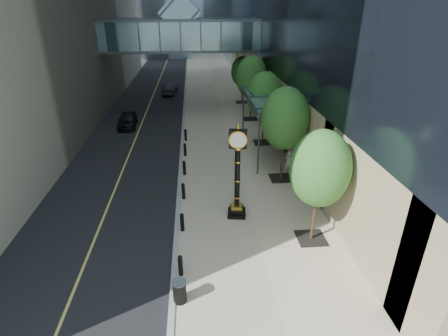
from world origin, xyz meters
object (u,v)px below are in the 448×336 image
(car_near, at_px, (127,120))
(car_far, at_px, (169,89))
(pedestrian, at_px, (288,162))
(street_clock, at_px, (237,179))
(trash_bin, at_px, (180,292))

(car_near, height_order, car_far, car_far)
(pedestrian, bearing_deg, street_clock, 48.90)
(trash_bin, relative_size, pedestrian, 0.59)
(car_near, bearing_deg, street_clock, -65.10)
(street_clock, height_order, car_far, street_clock)
(street_clock, bearing_deg, car_near, 125.81)
(pedestrian, bearing_deg, car_near, -42.83)
(pedestrian, relative_size, car_near, 0.39)
(trash_bin, distance_m, pedestrian, 12.85)
(street_clock, relative_size, trash_bin, 5.67)
(trash_bin, xyz_separation_m, pedestrian, (6.99, 10.78, 0.31))
(car_far, bearing_deg, trash_bin, 99.63)
(street_clock, distance_m, pedestrian, 6.57)
(trash_bin, relative_size, car_near, 0.23)
(street_clock, xyz_separation_m, car_far, (-5.15, 28.50, -1.57))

